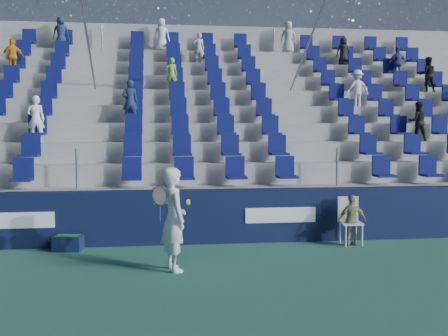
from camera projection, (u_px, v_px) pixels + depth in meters
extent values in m
plane|color=#2A624B|center=(234.00, 281.00, 9.41)|extent=(70.00, 70.00, 0.00)
cube|color=#0E1535|center=(213.00, 216.00, 12.48)|extent=(24.00, 0.30, 1.20)
cube|color=white|center=(281.00, 215.00, 12.52)|extent=(1.60, 0.02, 0.34)
cube|color=#A3A39E|center=(210.00, 212.00, 13.05)|extent=(24.00, 0.85, 1.20)
cube|color=#A3A39E|center=(207.00, 197.00, 13.87)|extent=(24.00, 0.85, 1.70)
cube|color=#A3A39E|center=(204.00, 184.00, 14.70)|extent=(24.00, 0.85, 2.20)
cube|color=#A3A39E|center=(201.00, 172.00, 15.52)|extent=(24.00, 0.85, 2.70)
cube|color=#A3A39E|center=(198.00, 161.00, 16.35)|extent=(24.00, 0.85, 3.20)
cube|color=#A3A39E|center=(196.00, 152.00, 17.17)|extent=(24.00, 0.85, 3.70)
cube|color=#A3A39E|center=(194.00, 143.00, 17.99)|extent=(24.00, 0.85, 4.20)
cube|color=#A3A39E|center=(192.00, 135.00, 18.82)|extent=(24.00, 0.85, 4.70)
cube|color=#A3A39E|center=(190.00, 127.00, 19.64)|extent=(24.00, 0.85, 5.20)
cube|color=#A3A39E|center=(189.00, 113.00, 20.27)|extent=(24.00, 0.50, 6.20)
cube|color=#0D1453|center=(210.00, 172.00, 12.98)|extent=(16.05, 0.50, 0.70)
cube|color=#0D1453|center=(207.00, 149.00, 13.79)|extent=(16.05, 0.50, 0.70)
cube|color=#0D1453|center=(203.00, 129.00, 14.60)|extent=(16.05, 0.50, 0.70)
cube|color=#0D1453|center=(201.00, 110.00, 15.40)|extent=(16.05, 0.50, 0.70)
cube|color=#0D1453|center=(198.00, 94.00, 16.21)|extent=(16.05, 0.50, 0.70)
cube|color=#0D1453|center=(196.00, 79.00, 17.02)|extent=(16.05, 0.50, 0.70)
cube|color=#0D1453|center=(193.00, 66.00, 17.82)|extent=(16.05, 0.50, 0.70)
cube|color=#0D1453|center=(191.00, 53.00, 18.63)|extent=(16.05, 0.50, 0.70)
cube|color=#0D1453|center=(190.00, 42.00, 19.43)|extent=(16.05, 0.50, 0.70)
cylinder|color=gray|center=(92.00, 65.00, 15.77)|extent=(0.06, 7.68, 4.55)
cylinder|color=gray|center=(299.00, 68.00, 16.54)|extent=(0.06, 7.68, 4.55)
imported|color=black|center=(418.00, 122.00, 15.29)|extent=(0.57, 0.47, 1.08)
imported|color=#BAB2A7|center=(288.00, 37.00, 19.82)|extent=(0.64, 0.52, 1.14)
imported|color=white|center=(36.00, 119.00, 13.99)|extent=(0.47, 0.35, 1.17)
imported|color=white|center=(162.00, 35.00, 19.24)|extent=(0.59, 0.43, 1.13)
imported|color=#83B649|center=(172.00, 74.00, 16.86)|extent=(0.36, 0.25, 0.98)
imported|color=white|center=(357.00, 88.00, 16.76)|extent=(0.72, 0.42, 1.10)
imported|color=#BCB6A9|center=(199.00, 48.00, 18.60)|extent=(0.37, 0.25, 1.02)
imported|color=navy|center=(130.00, 102.00, 15.09)|extent=(0.42, 0.28, 1.16)
imported|color=#3F3D87|center=(398.00, 63.00, 18.63)|extent=(0.65, 0.32, 1.06)
imported|color=black|center=(427.00, 75.00, 17.90)|extent=(0.62, 0.52, 1.13)
imported|color=orange|center=(13.00, 57.00, 17.05)|extent=(0.68, 0.42, 1.08)
imported|color=#182748|center=(61.00, 33.00, 18.81)|extent=(0.57, 0.40, 1.11)
imported|color=black|center=(343.00, 52.00, 19.24)|extent=(0.50, 0.34, 0.98)
imported|color=silver|center=(174.00, 219.00, 10.03)|extent=(0.61, 0.77, 1.86)
cylinder|color=navy|center=(160.00, 213.00, 9.74)|extent=(0.03, 0.03, 0.28)
torus|color=black|center=(160.00, 196.00, 9.72)|extent=(0.30, 0.17, 0.28)
plane|color=#262626|center=(160.00, 196.00, 9.72)|extent=(0.30, 0.16, 0.29)
sphere|color=#B7D230|center=(188.00, 203.00, 9.84)|extent=(0.07, 0.07, 0.07)
sphere|color=#B7D230|center=(188.00, 201.00, 9.90)|extent=(0.07, 0.07, 0.07)
cube|color=white|center=(351.00, 223.00, 12.28)|extent=(0.50, 0.50, 0.04)
cube|color=white|center=(348.00, 209.00, 12.48)|extent=(0.46, 0.09, 0.57)
cylinder|color=white|center=(346.00, 236.00, 12.09)|extent=(0.03, 0.03, 0.46)
cylinder|color=white|center=(362.00, 236.00, 12.14)|extent=(0.03, 0.03, 0.46)
cylinder|color=white|center=(340.00, 233.00, 12.46)|extent=(0.03, 0.03, 0.46)
cylinder|color=white|center=(356.00, 233.00, 12.50)|extent=(0.03, 0.03, 0.46)
imported|color=tan|center=(352.00, 220.00, 12.22)|extent=(0.67, 0.33, 1.11)
cube|color=#0F1A39|center=(68.00, 243.00, 11.72)|extent=(0.64, 0.48, 0.32)
cube|color=#1E662D|center=(68.00, 240.00, 11.72)|extent=(0.51, 0.35, 0.19)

